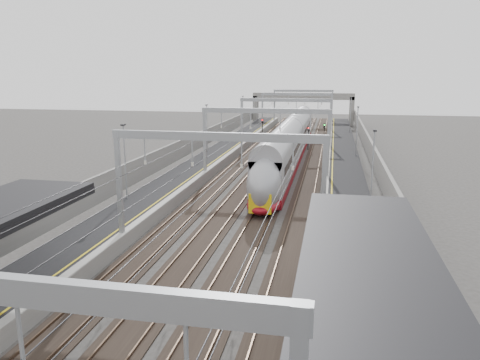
% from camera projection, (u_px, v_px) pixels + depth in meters
% --- Properties ---
extents(platform_left, '(4.00, 120.00, 1.00)m').
position_uv_depth(platform_left, '(198.00, 169.00, 52.35)').
color(platform_left, black).
rests_on(platform_left, ground).
extents(platform_right, '(4.00, 120.00, 1.00)m').
position_uv_depth(platform_right, '(344.00, 175.00, 49.31)').
color(platform_right, black).
rests_on(platform_right, ground).
extents(tracks, '(11.40, 140.00, 0.20)m').
position_uv_depth(tracks, '(268.00, 176.00, 50.93)').
color(tracks, black).
rests_on(tracks, ground).
extents(overhead_line, '(13.00, 140.00, 6.60)m').
position_uv_depth(overhead_line, '(277.00, 115.00, 55.90)').
color(overhead_line, gray).
rests_on(overhead_line, platform_left).
extents(overbridge, '(22.00, 2.20, 6.90)m').
position_uv_depth(overbridge, '(303.00, 100.00, 102.37)').
color(overbridge, slate).
rests_on(overbridge, ground).
extents(wall_left, '(0.30, 120.00, 3.20)m').
position_uv_depth(wall_left, '(170.00, 159.00, 52.71)').
color(wall_left, slate).
rests_on(wall_left, ground).
extents(wall_right, '(0.30, 120.00, 3.20)m').
position_uv_depth(wall_right, '(376.00, 166.00, 48.45)').
color(wall_right, slate).
rests_on(wall_right, ground).
extents(train, '(2.77, 50.47, 4.38)m').
position_uv_depth(train, '(289.00, 147.00, 57.60)').
color(train, maroon).
rests_on(train, ground).
extents(signal_green, '(0.32, 0.32, 3.48)m').
position_uv_depth(signal_green, '(262.00, 125.00, 80.05)').
color(signal_green, black).
rests_on(signal_green, ground).
extents(signal_red_near, '(0.32, 0.32, 3.48)m').
position_uv_depth(signal_red_near, '(308.00, 134.00, 68.41)').
color(signal_red_near, black).
rests_on(signal_red_near, ground).
extents(signal_red_far, '(0.32, 0.32, 3.48)m').
position_uv_depth(signal_red_far, '(324.00, 130.00, 72.35)').
color(signal_red_far, black).
rests_on(signal_red_far, ground).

